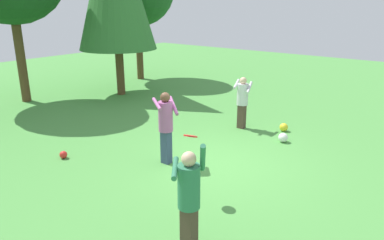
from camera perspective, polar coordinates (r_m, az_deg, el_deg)
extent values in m
plane|color=#4C9342|center=(8.86, 3.57, -6.88)|extent=(40.00, 40.00, 0.00)
cube|color=#4C382D|center=(5.83, -0.47, -16.81)|extent=(0.19, 0.22, 0.79)
cylinder|color=#2D7551|center=(5.44, -0.49, -10.41)|extent=(0.34, 0.34, 0.69)
sphere|color=beige|center=(5.24, -0.51, -6.14)|extent=(0.22, 0.22, 0.22)
cylinder|color=#2D7551|center=(5.31, -2.68, -7.57)|extent=(0.51, 0.42, 0.13)
cylinder|color=#2D7551|center=(5.24, 1.69, -5.95)|extent=(0.35, 0.29, 0.54)
cube|color=#38476B|center=(8.77, -4.06, -4.25)|extent=(0.19, 0.22, 0.82)
cylinder|color=#A85693|center=(8.51, -4.17, 0.56)|extent=(0.34, 0.34, 0.72)
sphere|color=brown|center=(8.38, -4.25, 3.58)|extent=(0.23, 0.23, 0.23)
cylinder|color=#A85693|center=(8.49, -2.91, 2.27)|extent=(0.37, 0.53, 0.35)
cylinder|color=#A85693|center=(8.37, -5.54, 2.50)|extent=(0.39, 0.56, 0.18)
cube|color=#4C382D|center=(11.30, 7.80, 0.57)|extent=(0.19, 0.22, 0.75)
cylinder|color=silver|center=(11.11, 7.96, 4.01)|extent=(0.34, 0.34, 0.65)
sphere|color=beige|center=(11.02, 8.05, 6.14)|extent=(0.21, 0.21, 0.21)
cylinder|color=silver|center=(11.02, 9.02, 5.06)|extent=(0.54, 0.24, 0.29)
cylinder|color=silver|center=(11.09, 7.01, 5.63)|extent=(0.55, 0.25, 0.22)
cylinder|color=red|center=(6.90, -0.24, -2.53)|extent=(0.32, 0.32, 0.11)
sphere|color=white|center=(10.44, 14.12, -2.69)|extent=(0.26, 0.26, 0.26)
sphere|color=red|center=(9.66, -19.56, -5.16)|extent=(0.19, 0.19, 0.19)
sphere|color=yellow|center=(11.33, 14.22, -1.11)|extent=(0.25, 0.25, 0.25)
cylinder|color=brown|center=(15.52, -25.39, 9.42)|extent=(0.34, 0.34, 3.74)
cylinder|color=brown|center=(15.50, -11.40, 10.26)|extent=(0.34, 0.34, 3.47)
cylinder|color=brown|center=(18.70, -8.28, 11.45)|extent=(0.33, 0.33, 3.32)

